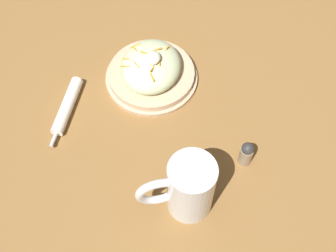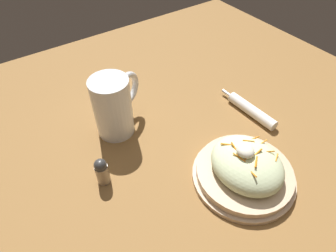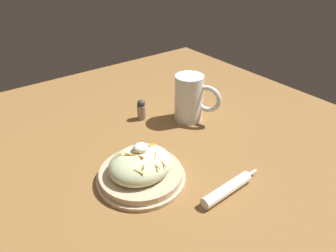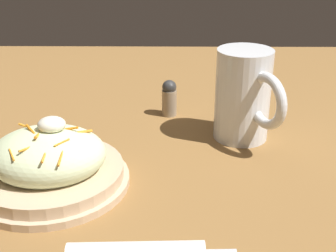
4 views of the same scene
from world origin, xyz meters
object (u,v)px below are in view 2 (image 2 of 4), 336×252
Objects in this scene: napkin_roll at (251,110)px; salt_shaker at (102,171)px; salad_plate at (245,168)px; beer_mug at (114,109)px.

napkin_roll is 0.44m from salt_shaker.
salad_plate is 3.20× the size of salt_shaker.
salt_shaker is (0.03, 0.43, 0.02)m from napkin_roll.
salt_shaker is (0.17, 0.26, 0.00)m from salad_plate.
napkin_roll is (0.14, -0.17, -0.02)m from salad_plate.
salt_shaker is (-0.13, 0.10, -0.04)m from beer_mug.
salad_plate is 1.20× the size of napkin_roll.
beer_mug is 2.21× the size of salt_shaker.
beer_mug is at bearing -38.01° from salt_shaker.
napkin_roll is 2.66× the size of salt_shaker.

